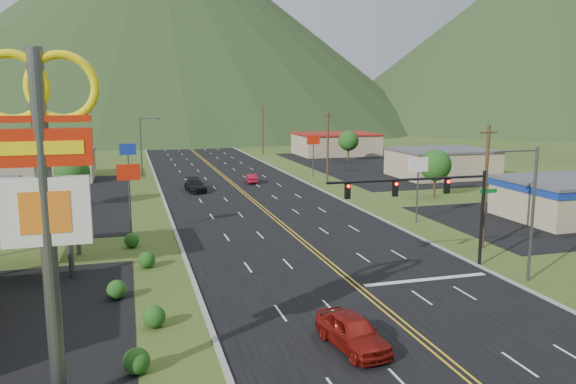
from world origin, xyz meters
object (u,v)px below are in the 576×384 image
object	(u,v)px
traffic_signal	(434,196)
gas_canopy	(11,203)
car_red_near	(353,332)
car_red_far	(252,179)
streetlight_east	(529,205)
streetlight_west	(143,142)
pylon_sign	(44,177)
car_dark_mid	(195,186)

from	to	relation	value
traffic_signal	gas_canopy	xyz separation A→B (m)	(-28.48, 8.00, -0.46)
car_red_near	car_red_far	size ratio (longest dim) A/B	1.27
streetlight_east	streetlight_west	bearing A→B (deg)	110.86
car_red_far	traffic_signal	bearing A→B (deg)	100.71
traffic_signal	streetlight_west	world-z (taller)	streetlight_west
streetlight_east	car_red_far	bearing A→B (deg)	100.23
pylon_sign	streetlight_east	distance (m)	29.58
streetlight_east	gas_canopy	world-z (taller)	streetlight_east
streetlight_west	pylon_sign	bearing A→B (deg)	-94.47
streetlight_east	gas_canopy	distance (m)	35.28
pylon_sign	streetlight_east	world-z (taller)	pylon_sign
pylon_sign	traffic_signal	size ratio (longest dim) A/B	1.07
streetlight_east	car_red_near	distance (m)	16.79
car_red_near	car_dark_mid	size ratio (longest dim) A/B	0.92
traffic_signal	car_red_far	distance (m)	43.27
streetlight_west	gas_canopy	distance (m)	49.10
pylon_sign	car_red_far	distance (m)	58.92
traffic_signal	streetlight_west	distance (m)	58.88
pylon_sign	traffic_signal	distance (m)	26.67
gas_canopy	car_red_near	size ratio (longest dim) A/B	2.01
gas_canopy	car_red_far	distance (m)	42.93
gas_canopy	streetlight_east	bearing A→B (deg)	-19.88
car_red_near	streetlight_east	bearing A→B (deg)	14.26
traffic_signal	car_red_far	world-z (taller)	traffic_signal
streetlight_west	car_dark_mid	size ratio (longest dim) A/B	1.66
pylon_sign	car_dark_mid	world-z (taller)	pylon_sign
gas_canopy	car_red_far	bearing A→B (deg)	54.64
streetlight_east	car_dark_mid	xyz separation A→B (m)	(-16.98, 41.80, -4.39)
gas_canopy	car_red_near	xyz separation A→B (m)	(18.23, -18.28, -4.03)
car_red_near	traffic_signal	bearing A→B (deg)	36.53
pylon_sign	gas_canopy	bearing A→B (deg)	104.04
streetlight_west	car_dark_mid	bearing A→B (deg)	-72.11
car_dark_mid	traffic_signal	bearing A→B (deg)	-76.11
streetlight_east	car_dark_mid	size ratio (longest dim) A/B	1.66
traffic_signal	car_red_far	xyz separation A→B (m)	(-3.76, 42.85, -4.68)
streetlight_east	gas_canopy	xyz separation A→B (m)	(-33.18, 12.00, -0.31)
streetlight_west	car_red_near	bearing A→B (deg)	-83.20
streetlight_west	car_red_near	xyz separation A→B (m)	(7.91, -66.28, -4.33)
streetlight_east	car_red_far	xyz separation A→B (m)	(-8.45, 46.84, -4.53)
streetlight_west	car_red_far	bearing A→B (deg)	-42.41
traffic_signal	car_red_near	xyz separation A→B (m)	(-10.26, -10.28, -4.48)
car_red_near	car_dark_mid	bearing A→B (deg)	83.90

